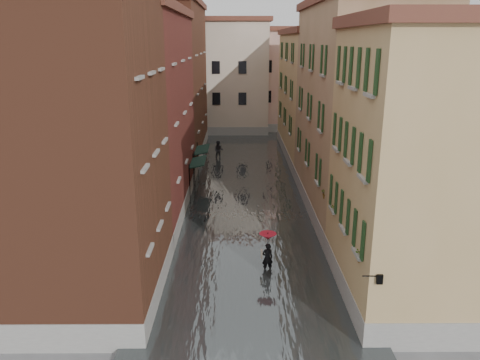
{
  "coord_description": "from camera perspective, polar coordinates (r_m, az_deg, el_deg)",
  "views": [
    {
      "loc": [
        -0.62,
        -20.63,
        11.03
      ],
      "look_at": [
        -0.45,
        6.01,
        3.0
      ],
      "focal_mm": 35.0,
      "sensor_mm": 36.0,
      "label": 1
    }
  ],
  "objects": [
    {
      "name": "building_left_mid",
      "position": [
        30.69,
        -12.46,
        7.42
      ],
      "size": [
        6.0,
        14.0,
        12.5
      ],
      "primitive_type": "cube",
      "color": "maroon",
      "rests_on": "ground"
    },
    {
      "name": "window_planters",
      "position": [
        22.07,
        12.09,
        -3.54
      ],
      "size": [
        0.59,
        8.24,
        0.84
      ],
      "color": "brown",
      "rests_on": "ground"
    },
    {
      "name": "building_end_cream",
      "position": [
        58.86,
        -2.74,
        12.33
      ],
      "size": [
        12.0,
        9.0,
        13.0
      ],
      "primitive_type": "cube",
      "color": "beige",
      "rests_on": "ground"
    },
    {
      "name": "building_right_far",
      "position": [
        45.59,
        9.41,
        9.9
      ],
      "size": [
        6.0,
        16.0,
        11.5
      ],
      "primitive_type": "cube",
      "color": "tan",
      "rests_on": "ground"
    },
    {
      "name": "awning_near",
      "position": [
        33.99,
        -5.19,
        2.11
      ],
      "size": [
        1.09,
        3.04,
        2.8
      ],
      "color": "black",
      "rests_on": "ground"
    },
    {
      "name": "awning_far",
      "position": [
        37.81,
        -4.7,
        3.63
      ],
      "size": [
        1.09,
        3.24,
        2.8
      ],
      "color": "black",
      "rests_on": "ground"
    },
    {
      "name": "building_end_pink",
      "position": [
        61.2,
        5.98,
        11.96
      ],
      "size": [
        10.0,
        9.0,
        12.0
      ],
      "primitive_type": "cube",
      "color": "tan",
      "rests_on": "ground"
    },
    {
      "name": "pedestrian_main",
      "position": [
        23.05,
        3.36,
        -8.44
      ],
      "size": [
        0.87,
        0.87,
        2.06
      ],
      "color": "black",
      "rests_on": "ground"
    },
    {
      "name": "pedestrian_far",
      "position": [
        44.56,
        -2.63,
        3.63
      ],
      "size": [
        0.97,
        0.8,
        1.83
      ],
      "primitive_type": "imported",
      "rotation": [
        0.0,
        0.0,
        -0.13
      ],
      "color": "black",
      "rests_on": "ground"
    },
    {
      "name": "building_left_near",
      "position": [
        20.21,
        -18.78,
        2.92
      ],
      "size": [
        6.0,
        8.0,
        13.0
      ],
      "primitive_type": "cube",
      "color": "brown",
      "rests_on": "ground"
    },
    {
      "name": "building_left_far",
      "position": [
        45.27,
        -8.63,
        11.48
      ],
      "size": [
        6.0,
        16.0,
        14.0
      ],
      "primitive_type": "cube",
      "color": "brown",
      "rests_on": "ground"
    },
    {
      "name": "building_right_mid",
      "position": [
        30.93,
        14.04,
        7.85
      ],
      "size": [
        6.0,
        14.0,
        13.0
      ],
      "primitive_type": "cube",
      "color": "tan",
      "rests_on": "ground"
    },
    {
      "name": "wall_lantern",
      "position": [
        17.41,
        16.54,
        -11.43
      ],
      "size": [
        0.71,
        0.22,
        0.35
      ],
      "color": "black",
      "rests_on": "ground"
    },
    {
      "name": "building_right_near",
      "position": [
        20.81,
        21.13,
        0.92
      ],
      "size": [
        6.0,
        8.0,
        11.5
      ],
      "primitive_type": "cube",
      "color": "tan",
      "rests_on": "ground"
    },
    {
      "name": "ground",
      "position": [
        23.4,
        1.22,
        -11.35
      ],
      "size": [
        120.0,
        120.0,
        0.0
      ],
      "primitive_type": "plane",
      "color": "#535355",
      "rests_on": "ground"
    },
    {
      "name": "floodwater",
      "position": [
        35.37,
        0.66,
        -1.23
      ],
      "size": [
        10.0,
        60.0,
        0.2
      ],
      "primitive_type": "cube",
      "color": "#42484A",
      "rests_on": "ground"
    }
  ]
}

